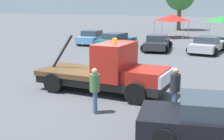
% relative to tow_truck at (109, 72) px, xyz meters
% --- Properties ---
extents(ground_plane, '(160.00, 160.00, 0.00)m').
position_rel_tow_truck_xyz_m(ground_plane, '(-0.37, 0.01, -0.96)').
color(ground_plane, '#545459').
extents(tow_truck, '(6.03, 2.48, 2.51)m').
position_rel_tow_truck_xyz_m(tow_truck, '(0.00, 0.00, 0.00)').
color(tow_truck, black).
rests_on(tow_truck, ground).
extents(foreground_car, '(5.13, 2.83, 1.34)m').
position_rel_tow_truck_xyz_m(foreground_car, '(5.06, -3.37, -0.31)').
color(foreground_car, black).
rests_on(foreground_car, ground).
extents(person_near_truck, '(0.37, 0.37, 1.67)m').
position_rel_tow_truck_xyz_m(person_near_truck, '(3.24, -1.40, 0.01)').
color(person_near_truck, '#475B84').
rests_on(person_near_truck, ground).
extents(person_at_hood, '(0.37, 0.37, 1.68)m').
position_rel_tow_truck_xyz_m(person_at_hood, '(0.59, -2.59, 0.01)').
color(person_at_hood, '#475B84').
rests_on(person_at_hood, ground).
extents(parked_car_skyblue, '(2.56, 4.43, 1.34)m').
position_rel_tow_truck_xyz_m(parked_car_skyblue, '(-8.38, 14.67, -0.31)').
color(parked_car_skyblue, '#669ED1').
rests_on(parked_car_skyblue, ground).
extents(parked_car_teal, '(2.86, 4.64, 1.34)m').
position_rel_tow_truck_xyz_m(parked_car_teal, '(-5.27, 13.16, -0.31)').
color(parked_car_teal, '#196670').
rests_on(parked_car_teal, ground).
extents(parked_car_charcoal, '(2.80, 4.63, 1.34)m').
position_rel_tow_truck_xyz_m(parked_car_charcoal, '(-1.50, 13.16, -0.31)').
color(parked_car_charcoal, '#2D2D33').
rests_on(parked_car_charcoal, ground).
extents(parked_car_silver, '(2.82, 4.70, 1.34)m').
position_rel_tow_truck_xyz_m(parked_car_silver, '(2.52, 13.51, -0.31)').
color(parked_car_silver, '#B7B7BC').
rests_on(parked_car_silver, ground).
extents(canopy_tent_red, '(3.29, 3.29, 2.65)m').
position_rel_tow_truck_xyz_m(canopy_tent_red, '(-2.67, 23.46, 1.32)').
color(canopy_tent_red, '#9E9EA3').
rests_on(canopy_tent_red, ground).
extents(canopy_tent_green, '(3.23, 3.23, 2.62)m').
position_rel_tow_truck_xyz_m(canopy_tent_green, '(2.84, 24.10, 1.29)').
color(canopy_tent_green, '#9E9EA3').
rests_on(canopy_tent_green, ground).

